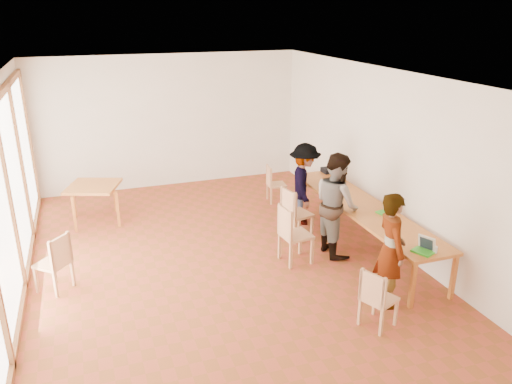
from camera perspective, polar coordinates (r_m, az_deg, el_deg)
ground at (r=8.41m, az=-4.50°, el=-7.57°), size 8.00×8.00×0.00m
wall_back at (r=11.62m, az=-9.88°, el=7.94°), size 6.00×0.10×3.00m
wall_front at (r=4.42m, az=8.94°, el=-13.14°), size 6.00×0.10×3.00m
wall_right at (r=9.01m, az=14.02°, el=4.09°), size 0.10×8.00×3.00m
window_wall at (r=7.69m, az=-26.63°, el=-0.28°), size 0.10×8.00×3.00m
ceiling at (r=7.50m, az=-5.14°, el=13.31°), size 6.00×8.00×0.04m
communal_table at (r=8.72m, az=12.09°, el=-1.84°), size 0.80×4.00×0.75m
side_table at (r=10.03m, az=-18.09°, el=0.32°), size 0.90×0.90×0.75m
chair_near at (r=6.64m, az=13.53°, el=-11.21°), size 0.51×0.51×0.44m
chair_mid at (r=8.02m, az=3.97°, el=-4.22°), size 0.49×0.49×0.52m
chair_far at (r=8.84m, az=4.23°, el=-1.90°), size 0.53×0.53×0.51m
chair_empty at (r=10.60m, az=1.92°, el=1.36°), size 0.41×0.41×0.42m
chair_spare at (r=7.79m, az=-21.82°, el=-6.94°), size 0.58×0.58×0.47m
person_near at (r=7.08m, az=15.13°, el=-6.39°), size 0.49×0.66×1.65m
person_mid at (r=8.37m, az=9.18°, el=-1.34°), size 0.68×0.86×1.75m
person_far at (r=9.49m, az=5.54°, el=0.91°), size 0.92×1.16×1.57m
laptop_near at (r=7.31m, az=18.72°, el=-6.03°), size 0.32×0.33×0.22m
laptop_mid at (r=8.45m, az=14.63°, el=-2.06°), size 0.24×0.26×0.19m
laptop_far at (r=9.48m, az=9.16°, el=0.79°), size 0.22×0.24×0.18m
yellow_mug at (r=9.67m, az=7.73°, el=1.22°), size 0.13×0.13×0.09m
green_bottle at (r=10.10m, az=5.42°, el=2.73°), size 0.07×0.07×0.28m
clear_glass at (r=7.33m, az=19.77°, el=-6.22°), size 0.07×0.07×0.09m
condiment_cup at (r=9.38m, az=7.62°, el=0.52°), size 0.08×0.08×0.06m
pink_phone at (r=7.46m, az=15.95°, el=-5.62°), size 0.05×0.10×0.01m
black_pouch at (r=10.33m, az=8.07°, el=2.45°), size 0.16×0.26×0.09m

